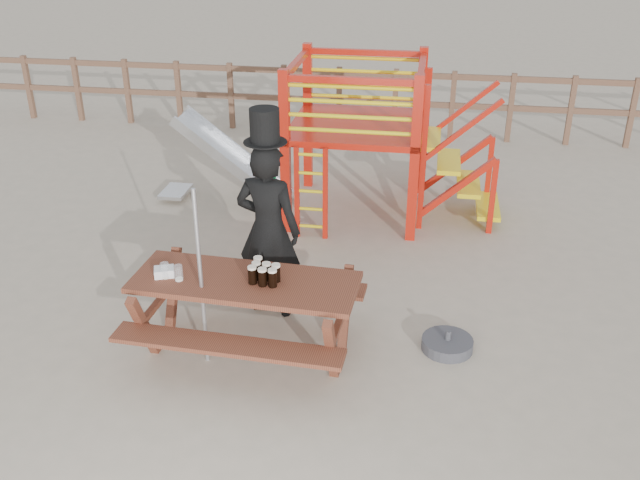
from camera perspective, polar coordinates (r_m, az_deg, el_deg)
The scene contains 10 objects.
ground at distance 6.85m, azimuth -2.46°, elevation -9.53°, with size 60.00×60.00×0.00m, color tan.
back_fence at distance 12.91m, azimuth 3.79°, elevation 11.55°, with size 15.09×0.09×1.20m.
playground_fort at distance 9.54m, azimuth 2.48°, elevation 8.34°, with size 4.71×1.84×2.10m.
picnic_table at distance 6.70m, azimuth -5.93°, elevation -5.38°, with size 2.14×1.53×0.80m.
man_with_hat at distance 7.16m, azimuth -4.17°, elevation 1.15°, with size 0.74×0.55×2.18m.
metal_pole at distance 6.46m, azimuth -9.51°, elevation -3.13°, with size 0.04×0.04×1.75m, color #B2B2B7.
parasol_base at distance 7.06m, azimuth 10.14°, elevation -8.20°, with size 0.50×0.50×0.21m.
paper_bag at distance 6.72m, azimuth -12.35°, elevation -2.51°, with size 0.18×0.14×0.08m, color white.
stout_pints at distance 6.47m, azimuth -4.54°, elevation -2.63°, with size 0.28×0.29×0.17m.
empty_glasses at distance 6.63m, azimuth -11.77°, elevation -2.55°, with size 0.22×0.10×0.15m.
Camera 1 is at (1.18, -5.43, 4.01)m, focal length 40.00 mm.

